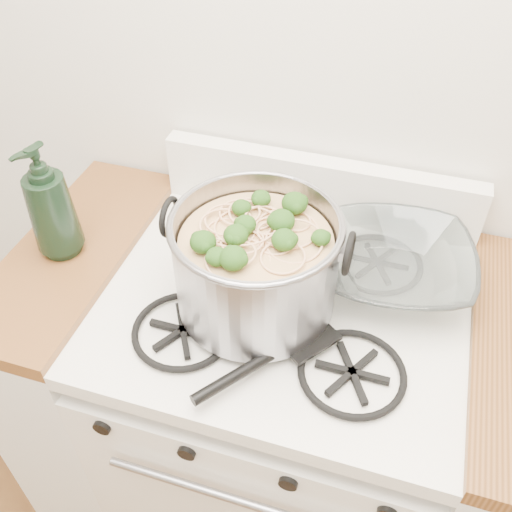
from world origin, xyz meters
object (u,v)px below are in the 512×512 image
object	(u,v)px
glass_bowl	(394,272)
bottle	(49,202)
gas_range	(278,418)
spatula	(306,334)
stock_pot	(256,265)

from	to	relation	value
glass_bowl	bottle	bearing A→B (deg)	-169.97
gas_range	spatula	world-z (taller)	spatula
bottle	gas_range	bearing A→B (deg)	19.23
spatula	bottle	world-z (taller)	bottle
spatula	glass_bowl	size ratio (longest dim) A/B	2.41
gas_range	glass_bowl	xyz separation A→B (m)	(0.21, 0.12, 0.50)
gas_range	glass_bowl	world-z (taller)	glass_bowl
stock_pot	bottle	world-z (taller)	bottle
spatula	glass_bowl	distance (m)	0.26
gas_range	bottle	distance (m)	0.81
gas_range	spatula	xyz separation A→B (m)	(0.07, -0.10, 0.50)
stock_pot	glass_bowl	distance (m)	0.32
stock_pot	bottle	xyz separation A→B (m)	(-0.47, 0.02, 0.03)
glass_bowl	spatula	bearing A→B (deg)	-123.05
gas_range	bottle	xyz separation A→B (m)	(-0.52, -0.01, 0.62)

